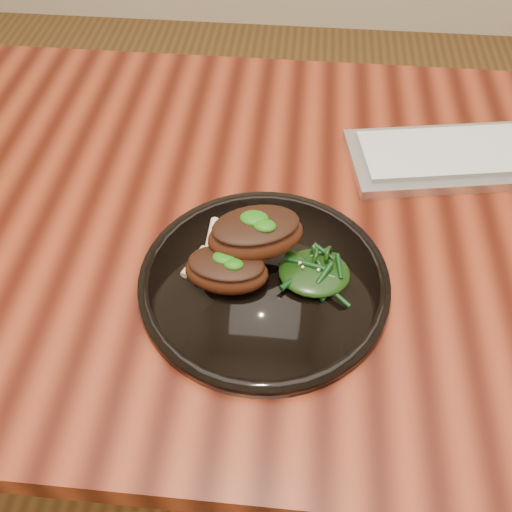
{
  "coord_description": "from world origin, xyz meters",
  "views": [
    {
      "loc": [
        -0.05,
        -0.57,
        1.31
      ],
      "look_at": [
        -0.09,
        -0.11,
        0.78
      ],
      "focal_mm": 40.0,
      "sensor_mm": 36.0,
      "label": 1
    }
  ],
  "objects": [
    {
      "name": "desk",
      "position": [
        0.0,
        0.0,
        0.67
      ],
      "size": [
        1.6,
        0.8,
        0.75
      ],
      "color": "#350D06",
      "rests_on": "ground"
    },
    {
      "name": "lamb_chop_front",
      "position": [
        -0.12,
        -0.15,
        0.79
      ],
      "size": [
        0.11,
        0.08,
        0.05
      ],
      "color": "#3D190B",
      "rests_on": "plate"
    },
    {
      "name": "herb_smear",
      "position": [
        -0.12,
        -0.07,
        0.77
      ],
      "size": [
        0.08,
        0.05,
        0.0
      ],
      "primitive_type": "ellipsoid",
      "color": "#0E4B08",
      "rests_on": "plate"
    },
    {
      "name": "plate",
      "position": [
        -0.08,
        -0.14,
        0.76
      ],
      "size": [
        0.31,
        0.31,
        0.02
      ],
      "color": "black",
      "rests_on": "desk"
    },
    {
      "name": "keyboard",
      "position": [
        0.27,
        0.14,
        0.76
      ],
      "size": [
        0.5,
        0.23,
        0.02
      ],
      "color": "#BBBDC0",
      "rests_on": "desk"
    },
    {
      "name": "greens_heap",
      "position": [
        -0.02,
        -0.13,
        0.78
      ],
      "size": [
        0.09,
        0.08,
        0.03
      ],
      "color": "black",
      "rests_on": "plate"
    },
    {
      "name": "lamb_chop_back",
      "position": [
        -0.09,
        -0.11,
        0.81
      ],
      "size": [
        0.14,
        0.11,
        0.05
      ],
      "color": "#3D190B",
      "rests_on": "plate"
    }
  ]
}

